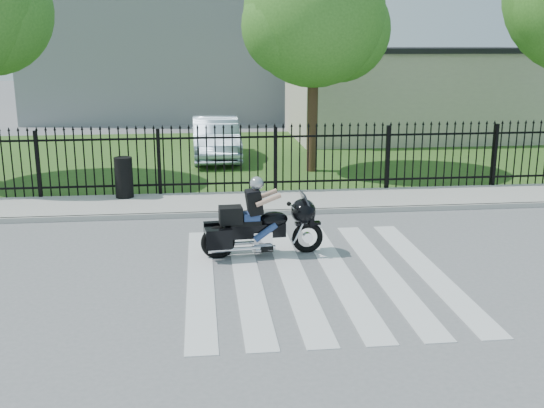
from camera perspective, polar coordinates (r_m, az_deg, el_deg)
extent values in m
plane|color=slate|center=(11.13, 3.98, -6.36)|extent=(120.00, 120.00, 0.00)
cube|color=#ADAAA3|center=(15.84, 0.73, 0.19)|extent=(40.00, 2.00, 0.12)
cube|color=#ADAAA3|center=(14.88, 1.22, -0.74)|extent=(40.00, 0.12, 0.12)
cube|color=#2E5C1F|center=(22.66, -1.50, 4.37)|extent=(40.00, 12.00, 0.02)
cube|color=black|center=(16.74, 0.31, 1.99)|extent=(26.00, 0.04, 0.05)
cube|color=black|center=(16.52, 0.31, 6.06)|extent=(26.00, 0.04, 0.05)
cylinder|color=#382316|center=(19.63, 3.67, 8.90)|extent=(0.32, 0.32, 4.16)
sphere|color=#357120|center=(19.56, 3.79, 16.50)|extent=(4.20, 4.20, 4.20)
cube|color=beige|center=(27.80, 12.45, 9.50)|extent=(10.00, 6.00, 3.50)
cube|color=black|center=(27.72, 12.66, 13.31)|extent=(10.20, 6.20, 0.20)
cube|color=gray|center=(36.31, -8.56, 17.44)|extent=(15.00, 10.00, 12.00)
torus|color=black|center=(12.21, 3.20, -3.01)|extent=(0.62, 0.16, 0.61)
torus|color=black|center=(11.94, -4.87, -3.45)|extent=(0.65, 0.18, 0.64)
cube|color=black|center=(11.97, -1.52, -2.39)|extent=(1.16, 0.29, 0.26)
ellipsoid|color=black|center=(11.97, 0.14, -1.37)|extent=(0.57, 0.39, 0.29)
cube|color=black|center=(11.89, -2.37, -1.66)|extent=(0.59, 0.32, 0.09)
cube|color=silver|center=(12.03, -0.89, -3.04)|extent=(0.37, 0.29, 0.26)
ellipsoid|color=black|center=(12.05, 2.83, -0.67)|extent=(0.52, 0.67, 0.48)
cube|color=black|center=(11.82, -3.73, -0.99)|extent=(0.45, 0.36, 0.32)
cube|color=navy|center=(11.88, -1.87, -1.14)|extent=(0.32, 0.29, 0.16)
sphere|color=#A8ABAF|center=(11.74, -1.38, 1.87)|extent=(0.26, 0.26, 0.26)
imported|color=#A6BCD1|center=(21.86, -5.07, 5.88)|extent=(1.61, 4.39, 1.44)
cylinder|color=black|center=(16.39, -13.14, 2.34)|extent=(0.51, 0.51, 1.02)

